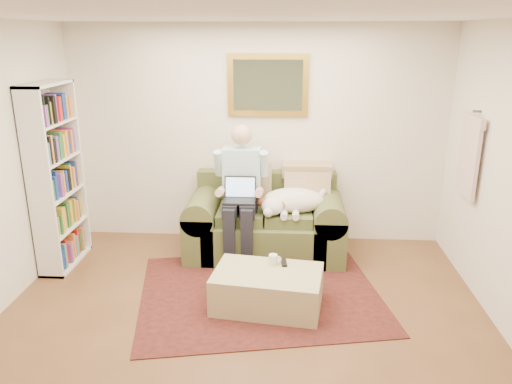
# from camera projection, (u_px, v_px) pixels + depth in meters

# --- Properties ---
(room_shell) EXTENTS (4.51, 5.00, 2.61)m
(room_shell) POSITION_uv_depth(u_px,v_px,m) (239.00, 189.00, 3.94)
(room_shell) COLOR brown
(room_shell) RESTS_ON ground
(rug) EXTENTS (2.64, 2.28, 0.01)m
(rug) POSITION_uv_depth(u_px,v_px,m) (260.00, 293.00, 4.97)
(rug) COLOR black
(rug) RESTS_ON room_shell
(sofa) EXTENTS (1.80, 0.92, 1.08)m
(sofa) POSITION_uv_depth(u_px,v_px,m) (265.00, 228.00, 5.81)
(sofa) COLOR #51592F
(sofa) RESTS_ON room_shell
(seated_man) EXTENTS (0.59, 0.85, 1.52)m
(seated_man) POSITION_uv_depth(u_px,v_px,m) (240.00, 195.00, 5.53)
(seated_man) COLOR #8CCCD8
(seated_man) RESTS_ON sofa
(laptop) EXTENTS (0.35, 0.28, 0.25)m
(laptop) POSITION_uv_depth(u_px,v_px,m) (240.00, 194.00, 5.45)
(laptop) COLOR black
(laptop) RESTS_ON seated_man
(sleeping_dog) EXTENTS (0.74, 0.47, 0.28)m
(sleeping_dog) POSITION_uv_depth(u_px,v_px,m) (294.00, 200.00, 5.59)
(sleeping_dog) COLOR white
(sleeping_dog) RESTS_ON sofa
(ottoman) EXTENTS (1.07, 0.76, 0.36)m
(ottoman) POSITION_uv_depth(u_px,v_px,m) (268.00, 289.00, 4.68)
(ottoman) COLOR #CCBE88
(ottoman) RESTS_ON room_shell
(coffee_mug) EXTENTS (0.08, 0.08, 0.10)m
(coffee_mug) POSITION_uv_depth(u_px,v_px,m) (273.00, 260.00, 4.77)
(coffee_mug) COLOR white
(coffee_mug) RESTS_ON ottoman
(tv_remote) EXTENTS (0.07, 0.15, 0.02)m
(tv_remote) POSITION_uv_depth(u_px,v_px,m) (284.00, 263.00, 4.79)
(tv_remote) COLOR black
(tv_remote) RESTS_ON ottoman
(bookshelf) EXTENTS (0.28, 0.80, 2.00)m
(bookshelf) POSITION_uv_depth(u_px,v_px,m) (56.00, 177.00, 5.34)
(bookshelf) COLOR white
(bookshelf) RESTS_ON room_shell
(wall_mirror) EXTENTS (0.94, 0.04, 0.72)m
(wall_mirror) POSITION_uv_depth(u_px,v_px,m) (268.00, 85.00, 5.76)
(wall_mirror) COLOR gold
(wall_mirror) RESTS_ON room_shell
(hanging_shirt) EXTENTS (0.06, 0.52, 0.90)m
(hanging_shirt) POSITION_uv_depth(u_px,v_px,m) (470.00, 151.00, 4.97)
(hanging_shirt) COLOR beige
(hanging_shirt) RESTS_ON room_shell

